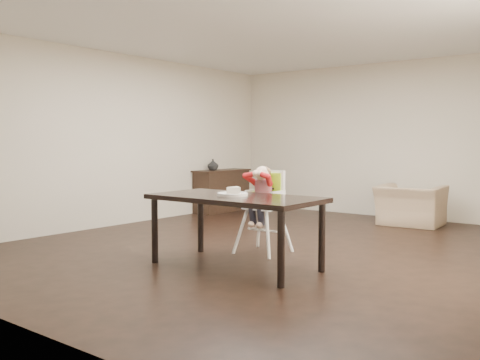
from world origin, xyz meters
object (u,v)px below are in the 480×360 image
(high_chair, at_px, (264,192))
(sideboard, at_px, (222,190))
(armchair, at_px, (411,199))
(dining_table, at_px, (235,203))

(high_chair, bearing_deg, sideboard, 135.90)
(high_chair, height_order, armchair, high_chair)
(dining_table, bearing_deg, sideboard, 131.61)
(high_chair, distance_m, armchair, 3.19)
(dining_table, height_order, sideboard, sideboard)
(high_chair, distance_m, sideboard, 3.88)
(armchair, relative_size, sideboard, 0.77)
(dining_table, distance_m, armchair, 3.95)
(dining_table, xyz_separation_m, high_chair, (-0.20, 0.80, 0.05))
(high_chair, bearing_deg, dining_table, -77.71)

